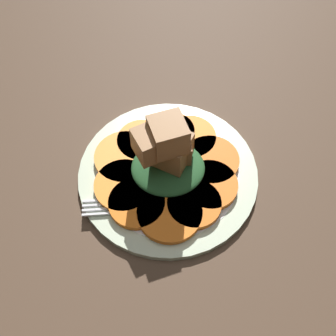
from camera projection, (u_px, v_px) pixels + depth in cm
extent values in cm
cube|color=#4C3828|center=(168.00, 179.00, 60.45)|extent=(120.00, 120.00, 2.00)
cylinder|color=beige|center=(168.00, 174.00, 59.18)|extent=(25.11, 25.11, 1.00)
cylinder|color=white|center=(168.00, 174.00, 59.14)|extent=(20.09, 20.09, 1.00)
cylinder|color=orange|center=(211.00, 160.00, 59.16)|extent=(8.05, 8.05, 0.91)
cylinder|color=orange|center=(190.00, 138.00, 61.27)|extent=(7.56, 7.56, 0.91)
cylinder|color=orange|center=(171.00, 132.00, 61.83)|extent=(6.96, 6.96, 0.91)
cylinder|color=#F99438|center=(142.00, 141.00, 60.94)|extent=(7.18, 7.18, 0.91)
cylinder|color=#F99438|center=(125.00, 157.00, 59.43)|extent=(8.65, 8.65, 0.91)
cylinder|color=orange|center=(124.00, 186.00, 56.96)|extent=(8.07, 8.07, 0.91)
cylinder|color=orange|center=(137.00, 203.00, 55.55)|extent=(7.54, 7.54, 0.91)
cylinder|color=orange|center=(168.00, 213.00, 54.79)|extent=(8.60, 8.60, 0.91)
cylinder|color=orange|center=(194.00, 204.00, 55.48)|extent=(7.23, 7.23, 0.91)
cylinder|color=orange|center=(210.00, 185.00, 57.01)|extent=(7.64, 7.64, 0.91)
ellipsoid|color=#235128|center=(168.00, 168.00, 57.78)|extent=(10.17, 9.15, 2.11)
cube|color=olive|center=(172.00, 150.00, 55.41)|extent=(6.04, 6.04, 4.47)
cube|color=olive|center=(178.00, 149.00, 56.14)|extent=(3.48, 3.48, 3.39)
cube|color=olive|center=(150.00, 144.00, 51.71)|extent=(5.04, 5.04, 3.78)
cube|color=olive|center=(172.00, 138.00, 51.20)|extent=(5.34, 5.34, 4.29)
cube|color=silver|center=(183.00, 202.00, 55.95)|extent=(13.17, 1.66, 0.40)
cube|color=silver|center=(127.00, 205.00, 55.65)|extent=(1.69, 2.38, 0.40)
cube|color=silver|center=(102.00, 214.00, 54.98)|extent=(5.18, 0.53, 0.40)
cube|color=silver|center=(102.00, 209.00, 55.34)|extent=(5.18, 0.53, 0.40)
cube|color=silver|center=(102.00, 205.00, 55.69)|extent=(5.18, 0.53, 0.40)
cube|color=silver|center=(102.00, 200.00, 56.05)|extent=(5.18, 0.53, 0.40)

